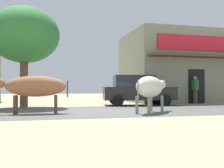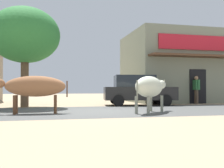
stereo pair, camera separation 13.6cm
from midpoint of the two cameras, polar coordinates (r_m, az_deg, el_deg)
name	(u,v)px [view 1 (the left image)]	position (r m, az deg, el deg)	size (l,w,h in m)	color
ground	(101,111)	(10.94, -2.65, -5.76)	(80.00, 80.00, 0.00)	tan
asphalt_road	(101,111)	(10.94, -2.65, -5.75)	(72.00, 5.46, 0.00)	#50514F
storefront_right_club	(183,68)	(20.08, 14.67, 3.28)	(8.09, 6.59, 4.79)	gray
roadside_tree	(24,35)	(13.98, -18.48, 9.80)	(3.42, 3.42, 4.91)	brown
parked_hatchback_car	(137,90)	(14.74, 5.11, -1.27)	(4.05, 2.23, 1.64)	black
cow_near_brown	(34,87)	(10.10, -16.62, -0.54)	(2.76, 0.71, 1.37)	#9D643E
cow_far_dark	(151,87)	(10.17, 7.86, -0.66)	(2.13, 2.16, 1.37)	beige
pedestrian_by_shop	(195,87)	(16.88, 17.08, -0.71)	(0.27, 0.61, 1.67)	brown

